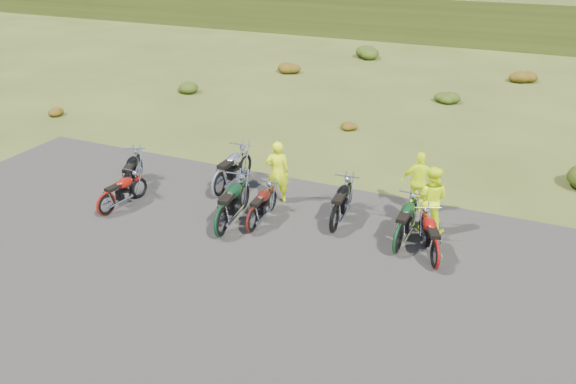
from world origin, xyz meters
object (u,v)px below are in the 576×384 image
at_px(motorcycle_3, 220,197).
at_px(person_middle, 277,173).
at_px(motorcycle_0, 129,199).
at_px(motorcycle_7, 396,253).

bearing_deg(motorcycle_3, person_middle, -74.87).
distance_m(motorcycle_0, motorcycle_3, 2.65).
xyz_separation_m(motorcycle_0, motorcycle_3, (2.38, 1.18, 0.00)).
xyz_separation_m(motorcycle_0, motorcycle_7, (7.88, 0.19, 0.00)).
bearing_deg(person_middle, motorcycle_0, -0.06).
bearing_deg(motorcycle_0, motorcycle_7, -112.89).
bearing_deg(person_middle, motorcycle_7, 138.17).
distance_m(motorcycle_3, person_middle, 1.95).
bearing_deg(motorcycle_3, motorcycle_7, -99.27).
relative_size(motorcycle_7, person_middle, 1.17).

